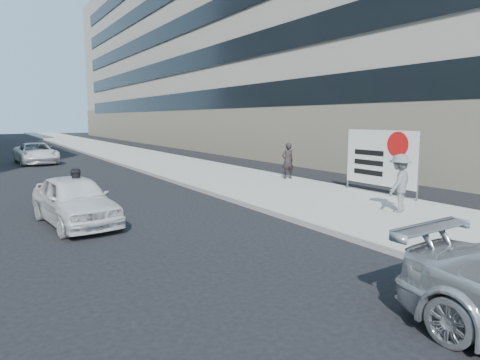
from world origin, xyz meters
TOP-DOWN VIEW (x-y plane):
  - ground at (0.00, 0.00)m, footprint 160.00×160.00m
  - near_sidewalk at (4.00, 20.00)m, footprint 5.00×120.00m
  - near_building at (17.00, 32.00)m, footprint 14.00×70.00m
  - jogger at (4.38, 1.47)m, footprint 1.18×0.90m
  - pedestrian_woman at (5.80, 8.36)m, footprint 0.61×0.43m
  - protest_banner at (6.18, 3.69)m, footprint 0.08×3.06m
  - white_sedan_near at (-3.53, 5.32)m, footprint 1.91×3.89m
  - white_sedan_far at (-2.64, 22.47)m, footprint 2.36×4.66m
  - motorcycle at (-3.38, 5.63)m, footprint 0.74×2.05m

SIDE VIEW (x-z plane):
  - ground at x=0.00m, z-range 0.00..0.00m
  - near_sidewalk at x=4.00m, z-range 0.00..0.15m
  - white_sedan_far at x=-2.64m, z-range 0.00..1.26m
  - motorcycle at x=-3.38m, z-range -0.08..1.35m
  - white_sedan_near at x=-3.53m, z-range 0.00..1.28m
  - pedestrian_woman at x=5.80m, z-range 0.15..1.71m
  - jogger at x=4.38m, z-range 0.15..1.77m
  - protest_banner at x=6.18m, z-range 0.30..2.50m
  - near_building at x=17.00m, z-range 0.00..20.00m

